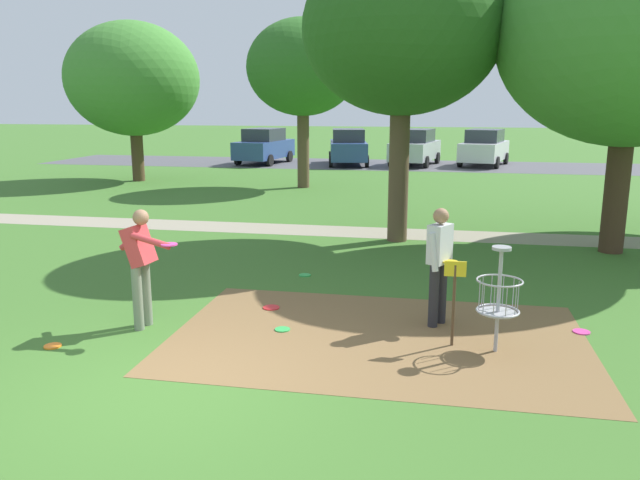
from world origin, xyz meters
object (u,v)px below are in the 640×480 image
tree_mid_right (133,79)px  frisbee_far_left (282,329)px  frisbee_far_right (581,332)px  parked_car_rightmost (484,148)px  tree_near_right (633,32)px  parked_car_center_right (415,147)px  tree_mid_left (303,68)px  parked_car_center_left (348,147)px  parked_car_leftmost (264,146)px  frisbee_mid_grass (271,308)px  frisbee_near_basket (305,275)px  player_throwing (439,260)px  player_foreground_watching (141,260)px  tree_near_left (403,30)px  frisbee_by_tee (53,346)px  disc_golf_basket (494,295)px

tree_mid_right → frisbee_far_left: bearing=-57.3°
frisbee_far_right → parked_car_rightmost: (0.16, 24.24, 0.91)m
tree_near_right → parked_car_center_right: size_ratio=1.53×
tree_mid_left → parked_car_center_left: 9.73m
tree_near_right → parked_car_leftmost: 22.42m
tree_near_right → parked_car_center_left: (-8.38, 18.14, -3.60)m
parked_car_rightmost → frisbee_far_right: bearing=-90.4°
frisbee_mid_grass → tree_mid_left: size_ratio=0.04×
frisbee_mid_grass → parked_car_center_right: parked_car_center_right is taller
frisbee_near_basket → player_throwing: bearing=-42.1°
player_foreground_watching → tree_mid_left: (-1.01, 15.25, 3.41)m
player_throwing → tree_near_left: bearing=99.8°
frisbee_near_basket → parked_car_center_right: bearing=87.1°
parked_car_leftmost → frisbee_near_basket: bearing=-72.2°
frisbee_near_basket → frisbee_by_tee: same height
frisbee_far_left → tree_near_left: bearing=79.3°
player_throwing → parked_car_center_right: parked_car_center_right is taller
disc_golf_basket → frisbee_near_basket: 4.44m
frisbee_near_basket → frisbee_by_tee: (-2.53, -4.01, 0.00)m
frisbee_far_right → parked_car_leftmost: size_ratio=0.05×
player_foreground_watching → tree_mid_right: (-8.12, 15.96, 3.08)m
parked_car_center_right → parked_car_rightmost: 3.50m
parked_car_center_right → player_throwing: bearing=-86.8°
tree_mid_left → frisbee_by_tee: bearing=-89.5°
player_throwing → parked_car_rightmost: (2.15, 24.30, -0.05)m
tree_near_left → player_throwing: bearing=-80.2°
disc_golf_basket → tree_mid_right: bearing=129.0°
frisbee_mid_grass → tree_near_left: tree_near_left is taller
player_foreground_watching → tree_near_left: size_ratio=0.26×
frisbee_by_tee → parked_car_rightmost: bearing=74.7°
player_throwing → parked_car_rightmost: bearing=84.9°
parked_car_center_left → frisbee_near_basket: bearing=-83.8°
frisbee_far_left → tree_mid_right: (-10.09, 15.71, 4.05)m
frisbee_by_tee → parked_car_rightmost: 27.07m
tree_mid_left → tree_mid_right: (-7.11, 0.71, -0.33)m
disc_golf_basket → parked_car_center_right: (-2.02, 24.74, 0.17)m
frisbee_near_basket → tree_mid_left: 13.20m
player_foreground_watching → tree_near_left: tree_near_left is taller
frisbee_far_left → frisbee_mid_grass: bearing=114.5°
tree_near_right → tree_near_left: bearing=176.4°
player_throwing → frisbee_mid_grass: player_throwing is taller
disc_golf_basket → frisbee_far_right: size_ratio=5.93×
frisbee_mid_grass → parked_car_rightmost: bearing=78.9°
disc_golf_basket → frisbee_far_right: 1.76m
frisbee_far_right → parked_car_leftmost: parked_car_leftmost is taller
tree_mid_right → parked_car_center_left: 11.67m
frisbee_far_right → parked_car_center_left: parked_car_center_left is taller
frisbee_by_tee → tree_near_right: tree_near_right is taller
parked_car_leftmost → frisbee_far_right: bearing=-64.3°
frisbee_near_basket → frisbee_by_tee: 4.74m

